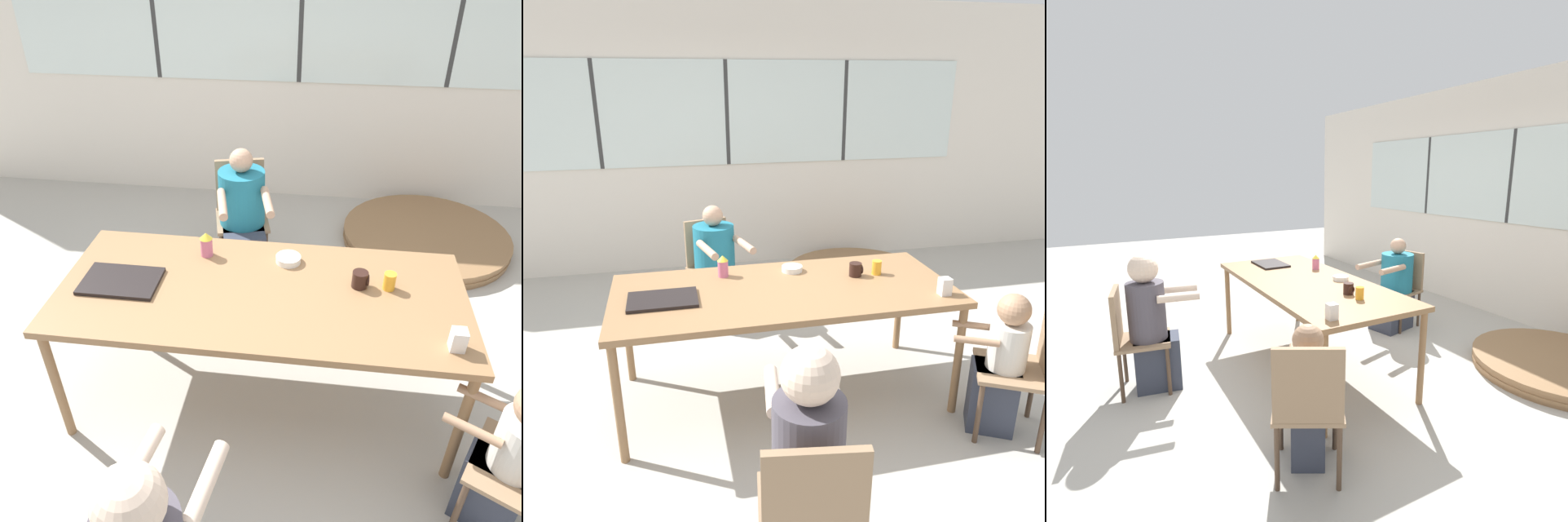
{
  "view_description": "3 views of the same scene",
  "coord_description": "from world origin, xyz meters",
  "views": [
    {
      "loc": [
        0.27,
        -2.08,
        2.38
      ],
      "look_at": [
        0.0,
        0.0,
        0.96
      ],
      "focal_mm": 35.0,
      "sensor_mm": 36.0,
      "label": 1
    },
    {
      "loc": [
        -0.66,
        -2.86,
        2.02
      ],
      "look_at": [
        0.0,
        0.0,
        0.96
      ],
      "focal_mm": 35.0,
      "sensor_mm": 36.0,
      "label": 2
    },
    {
      "loc": [
        3.06,
        -1.66,
        1.72
      ],
      "look_at": [
        0.0,
        0.0,
        0.96
      ],
      "focal_mm": 28.0,
      "sensor_mm": 36.0,
      "label": 3
    }
  ],
  "objects": [
    {
      "name": "person_toddler",
      "position": [
        1.16,
        -0.62,
        0.42
      ],
      "size": [
        0.45,
        0.38,
        0.89
      ],
      "rotation": [
        0.0,
        0.0,
        1.08
      ],
      "color": "#333847",
      "rests_on": "ground_plane"
    },
    {
      "name": "coffee_mug",
      "position": [
        0.51,
        0.1,
        0.82
      ],
      "size": [
        0.09,
        0.08,
        0.09
      ],
      "color": "black",
      "rests_on": "dining_table"
    },
    {
      "name": "person_man_blue_shirt",
      "position": [
        -0.3,
        1.26,
        0.45
      ],
      "size": [
        0.48,
        0.69,
        1.02
      ],
      "rotation": [
        0.0,
        0.0,
        -2.9
      ],
      "color": "#333847",
      "rests_on": "ground_plane"
    },
    {
      "name": "folded_table_stack",
      "position": [
        1.2,
        1.87,
        0.06
      ],
      "size": [
        1.42,
        1.42,
        0.12
      ],
      "color": "olive",
      "rests_on": "ground_plane"
    },
    {
      "name": "sippy_cup",
      "position": [
        -0.35,
        0.28,
        0.85
      ],
      "size": [
        0.07,
        0.07,
        0.15
      ],
      "color": "#CC668C",
      "rests_on": "dining_table"
    },
    {
      "name": "dining_table",
      "position": [
        0.0,
        0.0,
        0.73
      ],
      "size": [
        2.12,
        0.94,
        0.78
      ],
      "color": "olive",
      "rests_on": "ground_plane"
    },
    {
      "name": "milk_carton_small",
      "position": [
        0.93,
        -0.32,
        0.83
      ],
      "size": [
        0.07,
        0.07,
        0.11
      ],
      "color": "silver",
      "rests_on": "dining_table"
    },
    {
      "name": "ground_plane",
      "position": [
        0.0,
        0.0,
        0.0
      ],
      "size": [
        16.0,
        16.0,
        0.0
      ],
      "primitive_type": "plane",
      "color": "#B2ADA3"
    },
    {
      "name": "juice_glass",
      "position": [
        0.66,
        0.1,
        0.83
      ],
      "size": [
        0.06,
        0.06,
        0.09
      ],
      "color": "gold",
      "rests_on": "dining_table"
    },
    {
      "name": "wall_back_with_windows",
      "position": [
        0.0,
        2.7,
        1.42
      ],
      "size": [
        8.4,
        0.08,
        2.8
      ],
      "color": "silver",
      "rests_on": "ground_plane"
    },
    {
      "name": "food_tray_dark",
      "position": [
        -0.74,
        -0.03,
        0.79
      ],
      "size": [
        0.41,
        0.28,
        0.02
      ],
      "color": "black",
      "rests_on": "dining_table"
    },
    {
      "name": "chair_for_man_blue_shirt",
      "position": [
        -0.35,
        1.43,
        0.5
      ],
      "size": [
        0.48,
        0.48,
        0.85
      ],
      "rotation": [
        0.0,
        0.0,
        -2.9
      ],
      "color": "#937556",
      "rests_on": "ground_plane"
    },
    {
      "name": "bowl_white_shallow",
      "position": [
        0.12,
        0.27,
        0.8
      ],
      "size": [
        0.14,
        0.14,
        0.04
      ],
      "color": "white",
      "rests_on": "dining_table"
    }
  ]
}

